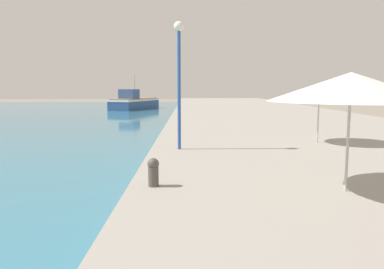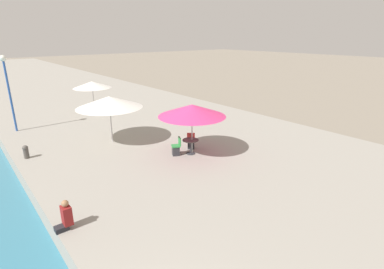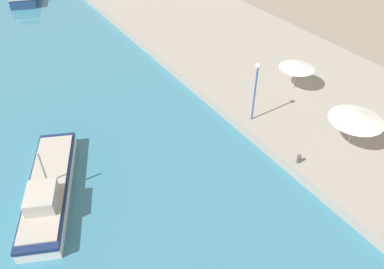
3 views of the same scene
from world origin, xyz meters
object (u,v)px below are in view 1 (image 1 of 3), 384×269
(cafe_umbrella_striped, at_px, (319,91))
(fishing_boat_distant, at_px, (134,102))
(cafe_umbrella_white, at_px, (351,87))
(lamppost, at_px, (179,63))
(mooring_bollard, at_px, (153,171))

(cafe_umbrella_striped, bearing_deg, fishing_boat_distant, 109.20)
(cafe_umbrella_white, distance_m, lamppost, 6.82)
(cafe_umbrella_white, bearing_deg, fishing_boat_distant, 103.99)
(cafe_umbrella_striped, height_order, mooring_bollard, cafe_umbrella_striped)
(cafe_umbrella_white, distance_m, mooring_bollard, 4.66)
(cafe_umbrella_striped, height_order, lamppost, lamppost)
(cafe_umbrella_striped, bearing_deg, lamppost, -165.04)
(fishing_boat_distant, xyz_separation_m, cafe_umbrella_striped, (12.67, -36.40, 1.91))
(mooring_bollard, bearing_deg, cafe_umbrella_striped, 47.78)
(cafe_umbrella_striped, xyz_separation_m, mooring_bollard, (-6.06, -6.67, -1.77))
(cafe_umbrella_striped, relative_size, lamppost, 0.61)
(cafe_umbrella_white, xyz_separation_m, lamppost, (-3.76, 5.63, 0.83))
(lamppost, bearing_deg, mooring_bollard, -95.15)
(cafe_umbrella_striped, distance_m, mooring_bollard, 9.18)
(fishing_boat_distant, height_order, cafe_umbrella_striped, fishing_boat_distant)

